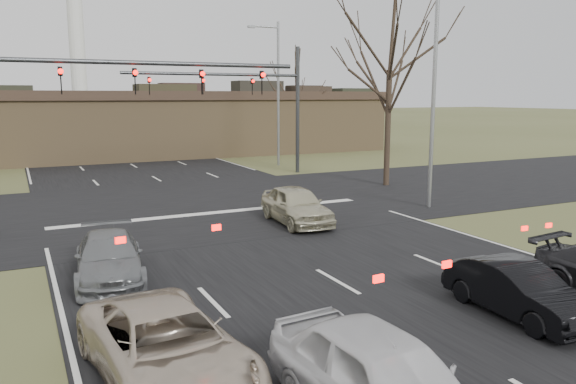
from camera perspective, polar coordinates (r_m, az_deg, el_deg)
name	(u,v)px	position (r m, az deg, el deg)	size (l,w,h in m)	color
ground	(407,322)	(13.04, 11.98, -12.78)	(360.00, 360.00, 0.00)	#4E512B
road_main	(85,138)	(70.00, -19.90, 5.15)	(14.00, 300.00, 0.02)	black
road_cross	(202,205)	(26.03, -8.74, -1.28)	(200.00, 14.00, 0.02)	black
building	(140,123)	(48.42, -14.77, 6.75)	(42.40, 10.40, 5.30)	olive
mast_arm_near	(79,92)	(22.53, -20.46, 9.47)	(12.12, 0.24, 8.00)	#383A3D
mast_arm_far	(257,94)	(35.20, -3.16, 9.86)	(11.12, 0.24, 8.00)	#383A3D
streetlight_right_near	(431,81)	(25.40, 14.32, 10.90)	(2.34, 0.25, 10.00)	gray
streetlight_right_far	(276,86)	(40.13, -1.24, 10.68)	(2.34, 0.25, 10.00)	gray
tree_right_near	(391,20)	(31.71, 10.42, 16.76)	(6.90, 6.90, 11.50)	black
tree_right_far	(296,72)	(49.85, 0.86, 12.08)	(5.40, 5.40, 9.00)	black
car_silver_suv	(166,346)	(10.31, -12.28, -15.07)	(2.20, 4.78, 1.33)	beige
car_white_sedan	(383,382)	(8.89, 9.66, -18.45)	(1.82, 4.53, 1.54)	silver
car_black_hatch	(518,290)	(13.90, 22.30, -9.18)	(1.30, 3.73, 1.23)	black
car_grey_ahead	(109,258)	(16.06, -17.70, -6.37)	(1.74, 4.28, 1.24)	slate
car_silver_ahead	(296,205)	(21.91, 0.84, -1.34)	(1.73, 4.31, 1.47)	beige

